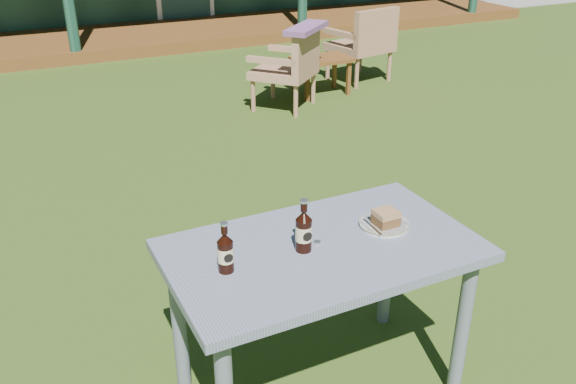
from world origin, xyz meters
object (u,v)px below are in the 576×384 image
side_table (322,63)px  cola_bottle_near (304,230)px  cafe_table (322,268)px  cola_bottle_far (225,252)px  armchair_left (291,65)px  plate (384,224)px  armchair_right (365,41)px  cake_slice (386,218)px

side_table → cola_bottle_near: bearing=-120.2°
cafe_table → cola_bottle_near: cola_bottle_near is taller
cola_bottle_far → armchair_left: bearing=60.2°
plate → armchair_left: 3.78m
plate → side_table: bearing=64.2°
cola_bottle_far → armchair_right: (3.22, 4.06, -0.33)m
armchair_left → side_table: (0.51, 0.28, -0.10)m
cafe_table → armchair_left: armchair_left is taller
cake_slice → cola_bottle_near: 0.38m
plate → cola_bottle_far: size_ratio=1.04×
cafe_table → armchair_right: bearing=55.2°
armchair_right → side_table: 0.73m
armchair_left → side_table: armchair_left is taller
cafe_table → side_table: 4.40m
armchair_left → cake_slice: bearing=-110.7°
side_table → cafe_table: bearing=-119.2°
plate → cola_bottle_far: bearing=-178.0°
armchair_right → cake_slice: bearing=-122.0°
cola_bottle_far → cafe_table: bearing=-0.2°
armchair_right → cola_bottle_far: bearing=-128.4°
cola_bottle_far → side_table: cola_bottle_far is taller
cafe_table → side_table: (2.14, 3.83, -0.28)m
cafe_table → cola_bottle_far: cola_bottle_far is taller
cafe_table → plate: plate is taller
armchair_left → armchair_right: (1.19, 0.51, 0.03)m
armchair_left → armchair_right: 1.29m
cake_slice → cola_bottle_far: bearing=-179.0°
side_table → armchair_left: bearing=-150.8°
cake_slice → cola_bottle_near: (-0.38, -0.01, 0.04)m
armchair_right → armchair_left: bearing=-156.7°
plate → side_table: plate is taller
armchair_left → armchair_right: bearing=23.3°
cake_slice → cola_bottle_near: bearing=-178.7°
armchair_left → side_table: size_ratio=1.32×
cafe_table → side_table: size_ratio=2.00×
cola_bottle_far → plate: bearing=2.0°
cake_slice → armchair_right: bearing=58.0°
armchair_right → side_table: (-0.68, -0.23, -0.13)m
cola_bottle_near → armchair_right: 5.00m
armchair_right → cafe_table: bearing=-124.8°
plate → side_table: (1.84, 3.80, -0.39)m
cafe_table → armchair_right: armchair_right is taller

